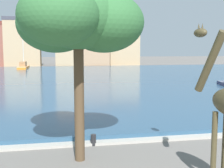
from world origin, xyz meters
TOP-DOWN VIEW (x-y plane):
  - harbor_water at (0.00, 34.62)m, footprint 85.47×54.81m
  - quay_edge_coping at (0.00, 6.97)m, footprint 85.47×0.50m
  - sailboat_orange at (-8.03, 56.17)m, footprint 1.69×8.97m
  - shade_tree at (-0.57, 5.39)m, footprint 4.88×5.00m
  - mooring_bollard at (0.22, 6.82)m, footprint 0.24×0.24m
  - townhouse_end_terrace at (-9.16, 66.72)m, footprint 8.21×6.43m
  - townhouse_narrow_midrow at (1.37, 64.98)m, footprint 6.21×5.47m
  - townhouse_wide_warehouse at (7.10, 66.32)m, footprint 8.01×8.15m
  - townhouse_corner_house at (15.17, 67.34)m, footprint 7.63×6.89m

SIDE VIEW (x-z plane):
  - quay_edge_coping at x=0.00m, z-range 0.00..0.12m
  - harbor_water at x=0.00m, z-range 0.00..0.31m
  - mooring_bollard at x=0.22m, z-range 0.00..0.50m
  - sailboat_orange at x=-8.03m, z-range -3.49..4.62m
  - shade_tree at x=-0.57m, z-range 2.03..8.58m
  - townhouse_corner_house at x=15.17m, z-range 0.01..10.68m
  - townhouse_wide_warehouse at x=7.10m, z-range 0.01..10.98m
  - townhouse_end_terrace at x=-9.16m, z-range 0.01..11.52m
  - townhouse_narrow_midrow at x=1.37m, z-range 0.02..12.62m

